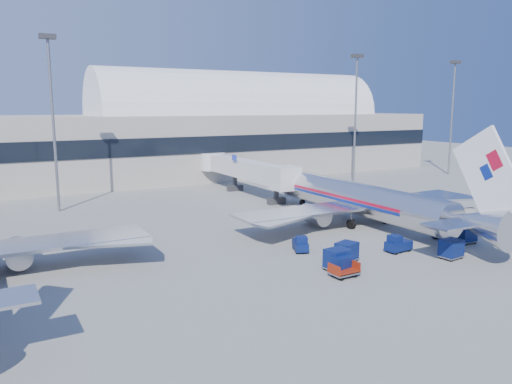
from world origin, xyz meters
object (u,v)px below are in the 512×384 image
tug_right (442,232)px  tug_left (300,244)px  mast_west (52,97)px  ramp_worker (507,240)px  barrier_near (428,217)px  barrier_mid (447,215)px  mast_far_east (453,101)px  jetbridge_near (241,168)px  airliner_main (364,200)px  cart_train_a (347,251)px  cart_solo_near (451,248)px  cart_solo_far (466,235)px  mast_east (356,100)px  barrier_far (465,212)px  cart_open_red (344,272)px  tug_lead (398,244)px  cart_train_b (337,259)px  cart_train_c (342,264)px

tug_right → tug_left: 15.97m
mast_west → ramp_worker: bearing=-48.1°
barrier_near → barrier_mid: size_ratio=1.00×
mast_far_east → barrier_near: 48.57m
jetbridge_near → airliner_main: bearing=-84.8°
tug_right → cart_train_a: size_ratio=1.02×
tug_right → ramp_worker: bearing=-18.3°
cart_solo_near → cart_solo_far: size_ratio=1.10×
airliner_main → mast_east: size_ratio=1.65×
airliner_main → cart_solo_near: bearing=-98.0°
barrier_far → cart_open_red: size_ratio=1.32×
airliner_main → tug_lead: 11.44m
cart_solo_far → ramp_worker: bearing=-51.6°
jetbridge_near → cart_train_b: 39.57m
mast_west → cart_solo_near: size_ratio=10.39×
jetbridge_near → tug_left: bearing=-107.8°
mast_far_east → cart_train_c: bearing=-146.8°
airliner_main → cart_open_red: airliner_main is taller
airliner_main → cart_open_red: (-13.63, -13.34, -2.50)m
mast_east → tug_left: bearing=-136.4°
cart_train_b → cart_open_red: bearing=-116.2°
mast_west → tug_left: mast_west is taller
jetbridge_near → cart_train_a: size_ratio=11.57×
tug_left → ramp_worker: bearing=-92.4°
cart_train_b → cart_train_c: size_ratio=1.16×
tug_left → cart_train_a: 4.98m
mast_east → tug_lead: mast_east is taller
mast_far_east → barrier_far: mast_far_east is taller
cart_solo_far → tug_right: bearing=109.3°
barrier_far → tug_right: 13.30m
mast_far_east → barrier_far: (-30.40, -28.00, -14.34)m
barrier_far → tug_lead: (-19.26, -7.72, 0.32)m
airliner_main → tug_right: 9.71m
barrier_far → cart_train_b: bearing=-161.6°
tug_left → jetbridge_near: bearing=5.3°
tug_right → cart_solo_far: size_ratio=1.22×
mast_east → tug_left: 47.22m
cart_train_b → cart_solo_near: bearing=-18.8°
mast_east → cart_train_c: mast_east is taller
tug_right → cart_train_a: cart_train_a is taller
mast_east → cart_train_b: mast_east is taller
barrier_near → cart_train_b: (-21.04, -9.20, 0.54)m
airliner_main → barrier_far: (14.60, -2.51, -2.48)m
mast_east → cart_train_b: bearing=-131.6°
cart_train_a → mast_far_east: bearing=13.7°
tug_left → cart_open_red: 7.81m
barrier_far → barrier_mid: bearing=180.0°
barrier_near → cart_train_c: size_ratio=1.54×
mast_east → barrier_near: 33.67m
mast_far_east → barrier_mid: size_ratio=7.53×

